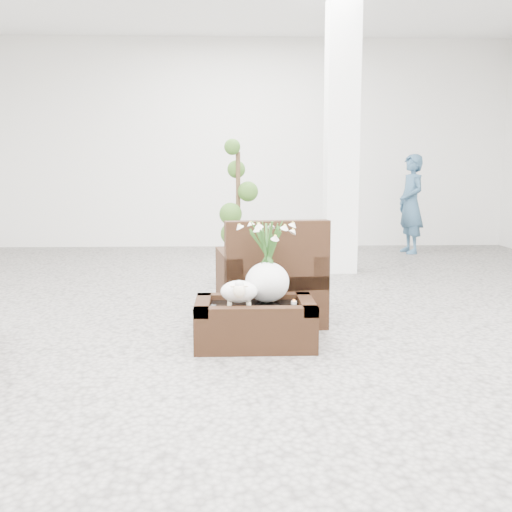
{
  "coord_description": "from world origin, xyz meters",
  "views": [
    {
      "loc": [
        -0.2,
        -5.18,
        1.34
      ],
      "look_at": [
        0.0,
        -0.1,
        0.62
      ],
      "focal_mm": 43.58,
      "sensor_mm": 36.0,
      "label": 1
    }
  ],
  "objects": [
    {
      "name": "ground",
      "position": [
        0.0,
        0.0,
        0.0
      ],
      "size": [
        11.0,
        11.0,
        0.0
      ],
      "primitive_type": "plane",
      "color": "gray",
      "rests_on": "ground"
    },
    {
      "name": "column",
      "position": [
        1.2,
        2.8,
        1.75
      ],
      "size": [
        0.4,
        0.4,
        3.5
      ],
      "primitive_type": "cube",
      "color": "white",
      "rests_on": "ground"
    },
    {
      "name": "coffee_table",
      "position": [
        -0.03,
        -0.58,
        0.16
      ],
      "size": [
        0.9,
        0.6,
        0.31
      ],
      "primitive_type": "cube",
      "color": "#341D0F",
      "rests_on": "ground"
    },
    {
      "name": "sheep_figurine",
      "position": [
        -0.15,
        -0.68,
        0.42
      ],
      "size": [
        0.28,
        0.23,
        0.21
      ],
      "primitive_type": "ellipsoid",
      "color": "white",
      "rests_on": "coffee_table"
    },
    {
      "name": "planter_narcissus",
      "position": [
        0.07,
        -0.48,
        0.71
      ],
      "size": [
        0.44,
        0.44,
        0.8
      ],
      "primitive_type": null,
      "color": "white",
      "rests_on": "coffee_table"
    },
    {
      "name": "tealight",
      "position": [
        0.27,
        -0.56,
        0.33
      ],
      "size": [
        0.04,
        0.04,
        0.03
      ],
      "primitive_type": "cylinder",
      "color": "white",
      "rests_on": "coffee_table"
    },
    {
      "name": "armchair",
      "position": [
        0.13,
        0.19,
        0.46
      ],
      "size": [
        0.96,
        0.93,
        0.92
      ],
      "primitive_type": "cube",
      "rotation": [
        0.0,
        0.0,
        3.27
      ],
      "color": "#341D0F",
      "rests_on": "ground"
    },
    {
      "name": "topiary",
      "position": [
        -0.13,
        1.94,
        0.82
      ],
      "size": [
        0.44,
        0.44,
        1.63
      ],
      "primitive_type": null,
      "color": "#2D4F19",
      "rests_on": "ground"
    },
    {
      "name": "shopper",
      "position": [
        2.63,
        4.53,
        0.78
      ],
      "size": [
        0.47,
        0.63,
        1.56
      ],
      "primitive_type": "imported",
      "rotation": [
        0.0,
        0.0,
        -1.39
      ],
      "color": "#325370",
      "rests_on": "ground"
    }
  ]
}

